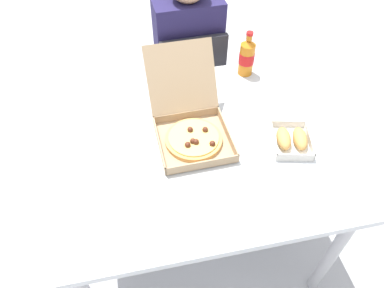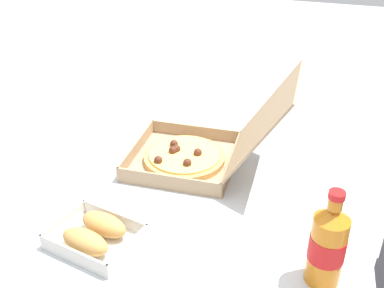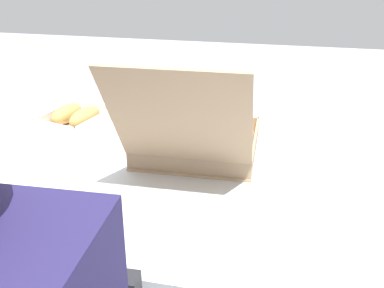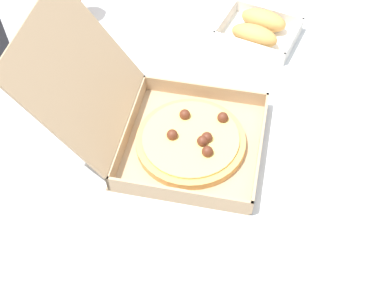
# 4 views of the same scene
# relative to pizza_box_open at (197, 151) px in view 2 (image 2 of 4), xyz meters

# --- Properties ---
(dining_table) EXTENTS (1.16, 0.98, 0.73)m
(dining_table) POSITION_rel_pizza_box_open_xyz_m (0.01, -0.04, -0.12)
(dining_table) COLOR silver
(dining_table) RESTS_ON ground_plane
(pizza_box_open) EXTENTS (0.30, 0.45, 0.29)m
(pizza_box_open) POSITION_rel_pizza_box_open_xyz_m (0.00, 0.00, 0.00)
(pizza_box_open) COLOR tan
(pizza_box_open) RESTS_ON dining_table
(bread_side_box) EXTENTS (0.19, 0.22, 0.06)m
(bread_side_box) POSITION_rel_pizza_box_open_xyz_m (0.39, -0.13, -0.02)
(bread_side_box) COLOR white
(bread_side_box) RESTS_ON dining_table
(cola_bottle) EXTENTS (0.07, 0.07, 0.22)m
(cola_bottle) POSITION_rel_pizza_box_open_xyz_m (0.35, 0.37, 0.05)
(cola_bottle) COLOR orange
(cola_bottle) RESTS_ON dining_table
(paper_menu) EXTENTS (0.25, 0.21, 0.00)m
(paper_menu) POSITION_rel_pizza_box_open_xyz_m (-0.30, -0.37, -0.04)
(paper_menu) COLOR white
(paper_menu) RESTS_ON dining_table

